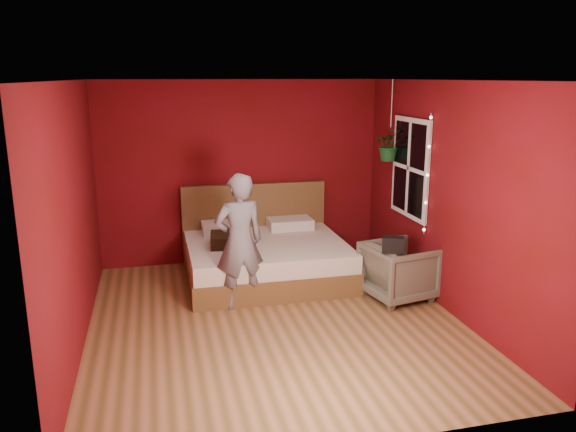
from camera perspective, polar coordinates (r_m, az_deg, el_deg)
name	(u,v)px	position (r m, az deg, el deg)	size (l,w,h in m)	color
floor	(275,321)	(6.33, -1.30, -10.61)	(4.50, 4.50, 0.00)	#975F3C
room_walls	(274,171)	(5.84, -1.39, 4.55)	(4.04, 4.54, 2.62)	maroon
window	(410,168)	(7.35, 12.28, 4.78)	(0.05, 0.97, 1.27)	white
fairy_lights	(427,175)	(6.88, 13.97, 4.07)	(0.04, 0.04, 1.45)	silver
bed	(265,256)	(7.55, -2.37, -4.07)	(2.08, 1.77, 1.14)	brown
person	(239,242)	(6.46, -4.96, -2.61)	(0.58, 0.38, 1.59)	slate
armchair	(399,271)	(6.95, 11.20, -5.51)	(0.74, 0.76, 0.69)	#686852
handbag	(393,245)	(6.48, 10.62, -2.88)	(0.25, 0.12, 0.18)	black
throw_pillow	(228,240)	(7.24, -6.08, -2.41)	(0.45, 0.45, 0.16)	black
hanging_plant	(390,144)	(7.69, 10.32, 7.16)	(0.50, 0.47, 1.07)	silver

